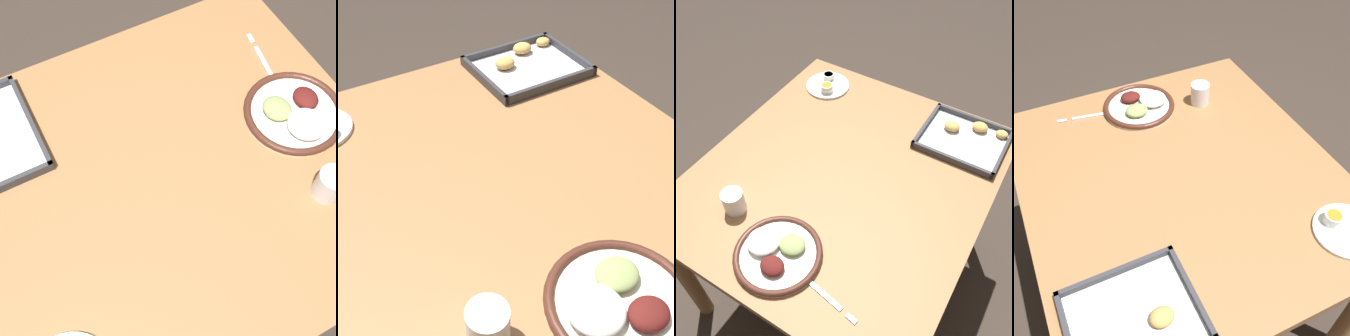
# 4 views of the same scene
# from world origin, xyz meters

# --- Properties ---
(ground_plane) EXTENTS (8.00, 8.00, 0.00)m
(ground_plane) POSITION_xyz_m (0.00, 0.00, 0.00)
(ground_plane) COLOR #382D26
(dining_table) EXTENTS (0.95, 1.07, 0.71)m
(dining_table) POSITION_xyz_m (0.00, 0.00, 0.61)
(dining_table) COLOR olive
(dining_table) RESTS_ON ground_plane
(dinner_plate) EXTENTS (0.26, 0.26, 0.05)m
(dinner_plate) POSITION_xyz_m (-0.01, -0.37, 0.72)
(dinner_plate) COLOR white
(dinner_plate) RESTS_ON dining_table
(fork) EXTENTS (0.22, 0.05, 0.00)m
(fork) POSITION_xyz_m (0.17, -0.40, 0.71)
(fork) COLOR silver
(fork) RESTS_ON dining_table
(drinking_cup) EXTENTS (0.07, 0.07, 0.08)m
(drinking_cup) POSITION_xyz_m (-0.22, -0.31, 0.75)
(drinking_cup) COLOR white
(drinking_cup) RESTS_ON dining_table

